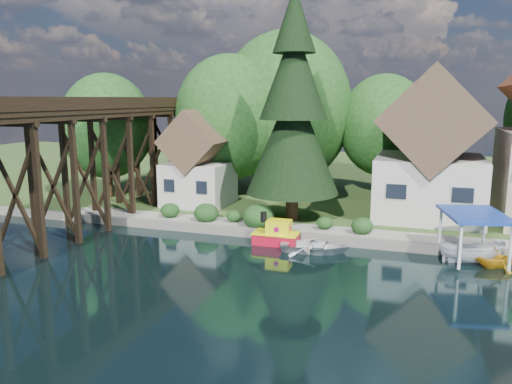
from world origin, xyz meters
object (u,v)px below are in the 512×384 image
at_px(boat_yellow, 497,256).
at_px(house_left, 430,155).
at_px(trestle_bridge, 72,156).
at_px(boat_white_a, 315,245).
at_px(boat_canopy, 473,242).
at_px(conifer, 293,111).
at_px(tugboat, 277,235).
at_px(shed, 199,165).

bearing_deg(boat_yellow, house_left, -2.53).
bearing_deg(trestle_bridge, house_left, 25.21).
bearing_deg(boat_white_a, boat_canopy, -93.71).
xyz_separation_m(trestle_bridge, boat_white_a, (16.56, 1.01, -4.91)).
height_order(house_left, boat_yellow, house_left).
xyz_separation_m(house_left, boat_canopy, (2.41, -9.09, -3.89)).
height_order(trestle_bridge, boat_canopy, trestle_bridge).
bearing_deg(boat_white_a, boat_yellow, -96.34).
bearing_deg(conifer, boat_yellow, -21.41).
xyz_separation_m(conifer, boat_canopy, (11.71, -4.72, -7.07)).
bearing_deg(boat_white_a, house_left, -41.68).
bearing_deg(house_left, boat_yellow, -68.76).
bearing_deg(tugboat, boat_yellow, -2.00).
bearing_deg(trestle_bridge, shed, 61.81).
bearing_deg(shed, boat_white_a, -35.74).
xyz_separation_m(house_left, boat_white_a, (-6.44, -9.82, -4.70)).
distance_m(trestle_bridge, boat_yellow, 27.12).
relative_size(trestle_bridge, boat_yellow, 17.71).
bearing_deg(boat_canopy, boat_white_a, -175.31).
bearing_deg(house_left, boat_canopy, -75.14).
xyz_separation_m(shed, boat_white_a, (11.56, -8.32, -3.39)).
distance_m(trestle_bridge, conifer, 15.44).
bearing_deg(tugboat, boat_canopy, -0.41).
relative_size(house_left, boat_canopy, 2.16).
xyz_separation_m(house_left, conifer, (-9.30, -4.37, 3.19)).
height_order(boat_white_a, boat_yellow, boat_yellow).
relative_size(boat_canopy, boat_yellow, 2.05).
relative_size(trestle_bridge, shed, 5.63).
relative_size(trestle_bridge, boat_white_a, 10.44).
bearing_deg(conifer, tugboat, -87.54).
bearing_deg(boat_white_a, shed, 45.86).
relative_size(boat_white_a, boat_canopy, 0.83).
relative_size(house_left, boat_white_a, 2.60).
height_order(shed, boat_yellow, shed).
bearing_deg(shed, conifer, -18.23).
bearing_deg(boat_canopy, house_left, 104.86).
bearing_deg(boat_canopy, shed, 159.60).
distance_m(trestle_bridge, boat_canopy, 25.80).
height_order(trestle_bridge, boat_yellow, trestle_bridge).
xyz_separation_m(conifer, boat_white_a, (2.86, -5.45, -7.89)).
distance_m(tugboat, boat_yellow, 12.78).
height_order(shed, conifer, conifer).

